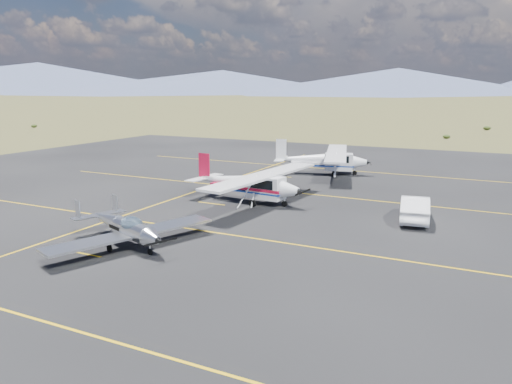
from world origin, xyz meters
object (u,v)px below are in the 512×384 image
Objects in this scene: aircraft_low_wing at (126,227)px; sedan at (415,208)px; aircraft_cessna at (248,182)px; aircraft_plain at (323,159)px.

aircraft_low_wing is 1.90× the size of sedan.
sedan is at bearing 5.54° from aircraft_cessna.
sedan is (11.55, 10.58, -0.15)m from aircraft_low_wing.
aircraft_cessna reaches higher than aircraft_low_wing.
aircraft_plain is at bearing 91.35° from aircraft_cessna.
aircraft_plain is (0.91, 12.12, 0.00)m from aircraft_cessna.
aircraft_low_wing is at bearing -89.88° from aircraft_cessna.
aircraft_low_wing is 15.67m from sedan.
aircraft_cessna is (1.03, 10.60, 0.44)m from aircraft_low_wing.
aircraft_cessna is 10.54m from sedan.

